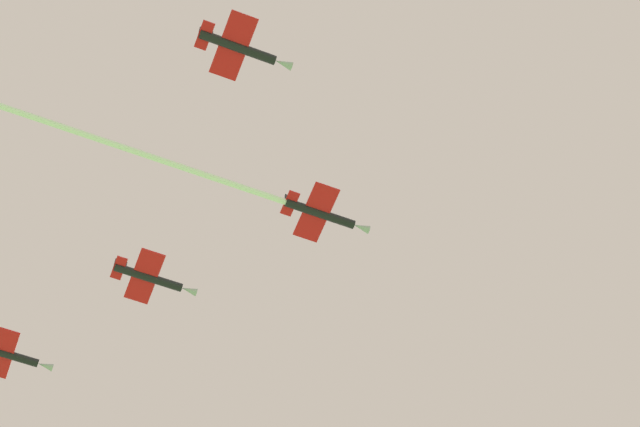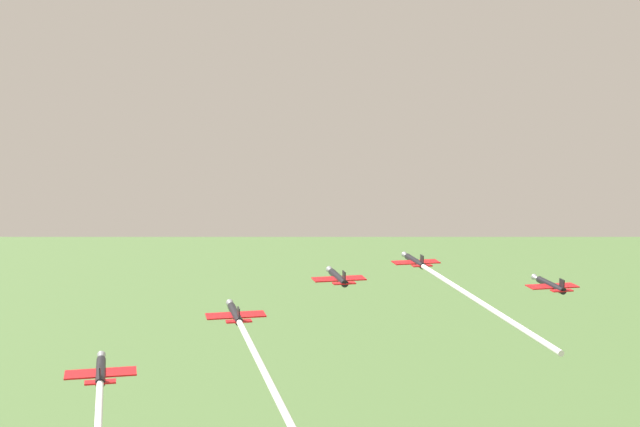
% 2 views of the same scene
% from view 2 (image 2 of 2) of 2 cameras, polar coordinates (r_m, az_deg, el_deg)
% --- Properties ---
extents(jet_lead, '(34.44, 57.02, 2.43)m').
position_cam_2_polar(jet_lead, '(157.29, 7.77, -4.16)').
color(jet_lead, black).
extents(jet_port_inner, '(8.82, 11.11, 2.43)m').
position_cam_2_polar(jet_port_inner, '(154.25, 1.06, -3.78)').
color(jet_port_inner, black).
extents(jet_starboard_inner, '(8.82, 11.11, 2.43)m').
position_cam_2_polar(jet_starboard_inner, '(166.73, 13.41, -4.11)').
color(jet_starboard_inner, black).
extents(jet_port_outer, '(34.60, 57.28, 2.43)m').
position_cam_2_polar(jet_port_outer, '(118.20, -3.84, -8.23)').
color(jet_port_outer, black).
extents(jet_center_rear, '(29.86, 49.26, 2.43)m').
position_cam_2_polar(jet_center_rear, '(103.52, -12.90, -11.61)').
color(jet_center_rear, black).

